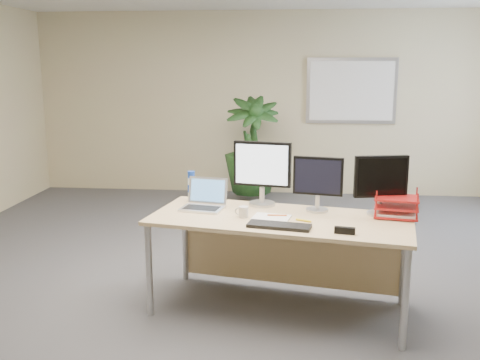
# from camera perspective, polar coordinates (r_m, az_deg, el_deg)

# --- Properties ---
(floor) EXTENTS (8.00, 8.00, 0.00)m
(floor) POSITION_cam_1_polar(r_m,az_deg,el_deg) (4.47, 0.72, -13.23)
(floor) COLOR #47474C
(floor) RESTS_ON ground
(back_wall) EXTENTS (7.00, 0.04, 2.70)m
(back_wall) POSITION_cam_1_polar(r_m,az_deg,el_deg) (8.05, 3.11, 8.10)
(back_wall) COLOR beige
(back_wall) RESTS_ON floor
(whiteboard) EXTENTS (1.30, 0.04, 0.95)m
(whiteboard) POSITION_cam_1_polar(r_m,az_deg,el_deg) (8.05, 11.80, 9.29)
(whiteboard) COLOR #AEAEB3
(whiteboard) RESTS_ON back_wall
(desk) EXTENTS (2.12, 1.20, 0.77)m
(desk) POSITION_cam_1_polar(r_m,az_deg,el_deg) (4.30, 4.57, -5.67)
(desk) COLOR #DAB780
(desk) RESTS_ON floor
(floor_plant) EXTENTS (0.95, 0.95, 1.50)m
(floor_plant) POSITION_cam_1_polar(r_m,az_deg,el_deg) (7.47, 1.25, 3.17)
(floor_plant) COLOR #123416
(floor_plant) RESTS_ON floor
(monitor_left) EXTENTS (0.48, 0.22, 0.54)m
(monitor_left) POSITION_cam_1_polar(r_m,az_deg,el_deg) (4.43, 2.39, 1.16)
(monitor_left) COLOR #B5B6BA
(monitor_left) RESTS_ON desk
(monitor_right) EXTENTS (0.40, 0.18, 0.44)m
(monitor_right) POSITION_cam_1_polar(r_m,az_deg,el_deg) (4.30, 8.32, -0.03)
(monitor_right) COLOR #B5B6BA
(monitor_right) RESTS_ON desk
(monitor_dark) EXTENTS (0.42, 0.19, 0.47)m
(monitor_dark) POSITION_cam_1_polar(r_m,az_deg,el_deg) (4.28, 14.80, -0.13)
(monitor_dark) COLOR #B5B6BA
(monitor_dark) RESTS_ON desk
(laptop) EXTENTS (0.38, 0.35, 0.24)m
(laptop) POSITION_cam_1_polar(r_m,az_deg,el_deg) (4.40, -3.82, -2.23)
(laptop) COLOR silver
(laptop) RESTS_ON desk
(keyboard) EXTENTS (0.48, 0.24, 0.03)m
(keyboard) POSITION_cam_1_polar(r_m,az_deg,el_deg) (3.89, 4.20, -4.88)
(keyboard) COLOR black
(keyboard) RESTS_ON desk
(coffee_mug) EXTENTS (0.11, 0.08, 0.09)m
(coffee_mug) POSITION_cam_1_polar(r_m,az_deg,el_deg) (4.13, 0.34, -3.41)
(coffee_mug) COLOR silver
(coffee_mug) RESTS_ON desk
(spiral_notebook) EXTENTS (0.32, 0.26, 0.01)m
(spiral_notebook) POSITION_cam_1_polar(r_m,az_deg,el_deg) (4.11, 3.36, -4.04)
(spiral_notebook) COLOR white
(spiral_notebook) RESTS_ON desk
(orange_pen) EXTENTS (0.15, 0.01, 0.01)m
(orange_pen) POSITION_cam_1_polar(r_m,az_deg,el_deg) (4.14, 3.98, -3.76)
(orange_pen) COLOR orange
(orange_pen) RESTS_ON spiral_notebook
(yellow_highlighter) EXTENTS (0.12, 0.07, 0.02)m
(yellow_highlighter) POSITION_cam_1_polar(r_m,az_deg,el_deg) (4.06, 6.79, -4.30)
(yellow_highlighter) COLOR yellow
(yellow_highlighter) RESTS_ON desk
(water_bottle) EXTENTS (0.07, 0.07, 0.26)m
(water_bottle) POSITION_cam_1_polar(r_m,az_deg,el_deg) (4.62, -5.20, -0.73)
(water_bottle) COLOR white
(water_bottle) RESTS_ON desk
(letter_tray) EXTENTS (0.37, 0.30, 0.15)m
(letter_tray) POSITION_cam_1_polar(r_m,az_deg,el_deg) (4.30, 16.32, -2.92)
(letter_tray) COLOR #A91514
(letter_tray) RESTS_ON desk
(stapler) EXTENTS (0.15, 0.06, 0.05)m
(stapler) POSITION_cam_1_polar(r_m,az_deg,el_deg) (3.81, 11.11, -5.31)
(stapler) COLOR black
(stapler) RESTS_ON desk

